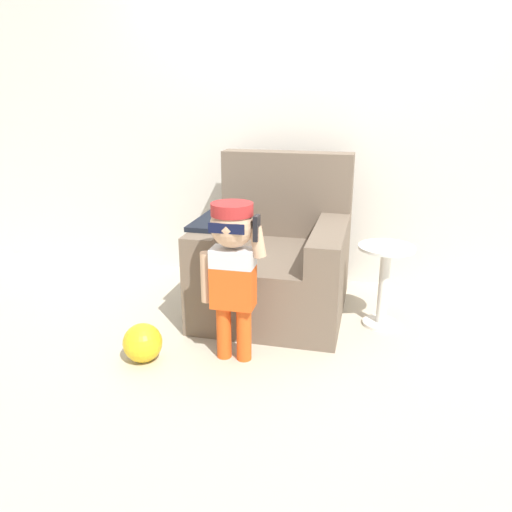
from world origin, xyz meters
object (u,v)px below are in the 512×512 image
Objects in this scene: person_child at (232,258)px; side_table at (384,278)px; toy_ball at (143,343)px; armchair at (276,260)px.

person_child is 1.05m from side_table.
person_child is at bearing -141.96° from side_table.
person_child is 0.70m from toy_ball.
armchair is 1.08m from toy_ball.
person_child reaches higher than side_table.
side_table is 2.44× the size of toy_ball.
armchair is 0.72m from side_table.
armchair is at bearing 170.08° from side_table.
armchair is at bearing 57.81° from toy_ball.
side_table is at bearing 38.04° from person_child.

